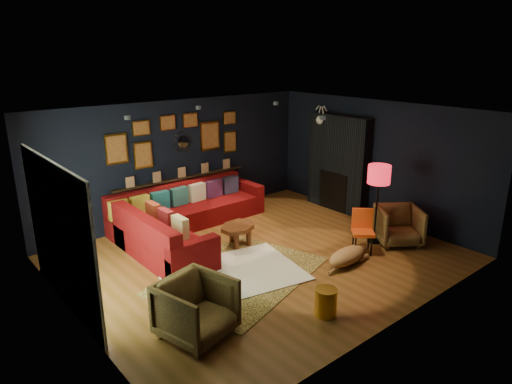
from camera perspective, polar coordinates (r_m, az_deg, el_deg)
floor at (r=8.34m, az=0.64°, el=-8.18°), size 6.50×6.50×0.00m
room_walls at (r=7.79m, az=0.68°, el=2.44°), size 6.50×6.50×6.50m
sectional at (r=9.26m, az=-9.57°, el=-3.60°), size 3.41×2.69×0.86m
ledge at (r=10.09m, az=-9.25°, el=1.74°), size 3.20×0.12×0.04m
gallery_wall at (r=9.91m, az=-9.68°, el=6.72°), size 3.15×0.04×1.02m
sunburst_mirror at (r=9.99m, az=-9.10°, el=6.20°), size 0.47×0.16×0.47m
fireplace at (r=10.69m, az=10.23°, el=3.15°), size 0.31×1.60×2.20m
deer_head at (r=10.84m, az=8.65°, el=8.98°), size 0.50×0.28×0.45m
sliding_door at (r=7.01m, az=-23.33°, el=-5.04°), size 0.06×2.80×2.20m
ceiling_spots at (r=8.22m, az=-2.97°, el=10.08°), size 3.30×2.50×0.06m
shag_rug at (r=7.75m, az=-2.97°, el=-10.20°), size 2.52×2.04×0.03m
leopard_rug at (r=7.73m, az=-2.03°, el=-10.34°), size 3.22×2.70×0.02m
coffee_table at (r=8.69m, az=-2.26°, el=-4.65°), size 0.94×0.83×0.39m
pouf at (r=8.91m, az=-10.42°, el=-5.48°), size 0.47×0.47×0.31m
armchair_left at (r=6.12m, az=-7.49°, el=-13.96°), size 1.02×0.98×0.87m
armchair_right at (r=9.19m, az=17.40°, el=-3.81°), size 1.06×1.05×0.80m
gold_stool at (r=6.69m, az=8.71°, el=-13.42°), size 0.32×0.32×0.40m
orange_chair at (r=8.63m, az=13.19°, el=-4.31°), size 0.54×0.54×0.82m
floor_lamp at (r=8.86m, az=15.11°, el=1.69°), size 0.43×0.43×1.54m
dog at (r=8.17m, az=11.32°, el=-7.54°), size 1.26×0.70×0.38m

